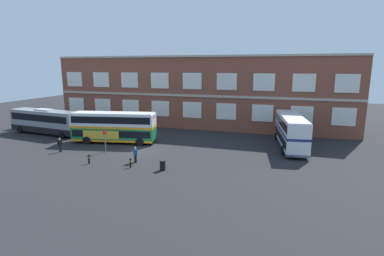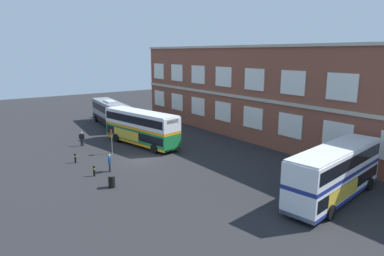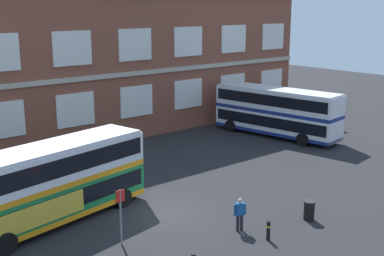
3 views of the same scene
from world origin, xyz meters
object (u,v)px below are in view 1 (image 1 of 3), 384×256
(bus_stand_flag, at_px, (105,139))
(station_litter_bin, at_px, (163,165))
(safety_bollard_west, at_px, (89,159))
(safety_bollard_east, at_px, (130,163))
(touring_coach, at_px, (45,122))
(double_decker_near, at_px, (114,127))
(double_decker_middle, at_px, (291,131))
(waiting_passenger, at_px, (60,144))
(second_passenger, at_px, (135,154))

(bus_stand_flag, relative_size, station_litter_bin, 2.62)
(safety_bollard_west, relative_size, safety_bollard_east, 1.00)
(touring_coach, bearing_deg, safety_bollard_east, -26.66)
(double_decker_near, height_order, bus_stand_flag, double_decker_near)
(safety_bollard_west, height_order, safety_bollard_east, same)
(double_decker_middle, distance_m, waiting_passenger, 28.19)
(second_passenger, height_order, bus_stand_flag, bus_stand_flag)
(double_decker_near, distance_m, station_litter_bin, 13.40)
(bus_stand_flag, bearing_deg, waiting_passenger, -163.01)
(waiting_passenger, xyz_separation_m, safety_bollard_east, (10.76, -2.49, -0.44))
(bus_stand_flag, bearing_deg, station_litter_bin, -23.11)
(bus_stand_flag, height_order, station_litter_bin, bus_stand_flag)
(waiting_passenger, relative_size, bus_stand_flag, 0.63)
(double_decker_near, relative_size, bus_stand_flag, 4.18)
(second_passenger, relative_size, safety_bollard_west, 1.79)
(bus_stand_flag, distance_m, safety_bollard_east, 7.00)
(double_decker_middle, xyz_separation_m, safety_bollard_east, (-15.42, -12.88, -1.66))
(touring_coach, bearing_deg, safety_bollard_west, -34.04)
(double_decker_middle, relative_size, bus_stand_flag, 4.17)
(touring_coach, bearing_deg, station_litter_bin, -22.68)
(double_decker_middle, height_order, bus_stand_flag, double_decker_middle)
(safety_bollard_east, bearing_deg, double_decker_middle, 39.87)
(double_decker_near, height_order, safety_bollard_west, double_decker_near)
(double_decker_middle, height_order, waiting_passenger, double_decker_middle)
(waiting_passenger, distance_m, safety_bollard_west, 6.54)
(touring_coach, xyz_separation_m, waiting_passenger, (8.96, -7.41, -0.98))
(waiting_passenger, height_order, second_passenger, same)
(double_decker_near, height_order, touring_coach, double_decker_near)
(safety_bollard_west, bearing_deg, station_litter_bin, 2.88)
(double_decker_near, distance_m, second_passenger, 9.68)
(touring_coach, distance_m, safety_bollard_east, 22.12)
(second_passenger, bearing_deg, bus_stand_flag, 155.06)
(double_decker_near, distance_m, touring_coach, 12.76)
(safety_bollard_west, bearing_deg, safety_bollard_east, 2.13)
(waiting_passenger, height_order, station_litter_bin, waiting_passenger)
(double_decker_middle, bearing_deg, waiting_passenger, -158.36)
(double_decker_middle, xyz_separation_m, safety_bollard_west, (-20.22, -13.06, -1.66))
(waiting_passenger, bearing_deg, safety_bollard_west, -24.11)
(station_litter_bin, distance_m, safety_bollard_west, 8.22)
(bus_stand_flag, height_order, safety_bollard_east, bus_stand_flag)
(double_decker_near, bearing_deg, double_decker_middle, 11.17)
(station_litter_bin, bearing_deg, waiting_passenger, 170.96)
(touring_coach, height_order, bus_stand_flag, touring_coach)
(double_decker_near, bearing_deg, bus_stand_flag, -71.39)
(double_decker_near, xyz_separation_m, safety_bollard_west, (2.25, -8.62, -1.66))
(second_passenger, xyz_separation_m, safety_bollard_east, (0.30, -1.61, -0.44))
(safety_bollard_west, bearing_deg, waiting_passenger, 155.89)
(touring_coach, relative_size, bus_stand_flag, 4.52)
(safety_bollard_west, bearing_deg, double_decker_middle, 32.85)
(waiting_passenger, relative_size, second_passenger, 1.00)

